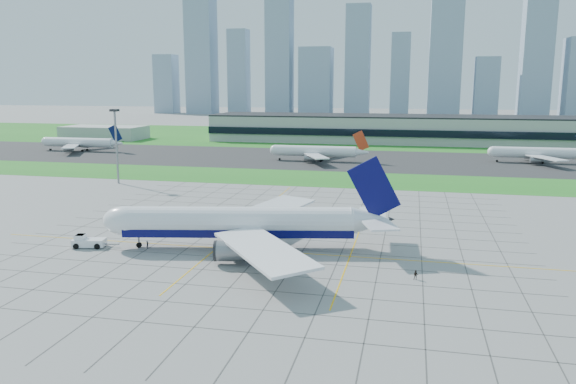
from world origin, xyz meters
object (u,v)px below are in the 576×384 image
crew_far (416,275)px  distant_jet_0 (80,142)px  light_mast (116,137)px  airliner (241,223)px  crew_near (147,245)px  distant_jet_2 (536,153)px  pushback_tug (87,242)px  distant_jet_1 (316,151)px

crew_far → distant_jet_0: distant_jet_0 is taller
light_mast → airliner: size_ratio=0.41×
crew_far → distant_jet_0: size_ratio=0.04×
crew_near → distant_jet_2: (106.70, 156.80, 3.68)m
distant_jet_0 → airliner: bearing=-48.3°
airliner → distant_jet_0: airliner is taller
crew_near → crew_far: size_ratio=0.94×
light_mast → crew_near: 85.48m
pushback_tug → airliner: bearing=-0.3°
light_mast → distant_jet_1: bearing=51.1°
crew_near → distant_jet_1: bearing=4.8°
distant_jet_2 → airliner: bearing=-119.9°
crew_far → airliner: bearing=172.1°
light_mast → crew_near: bearing=-57.0°
distant_jet_1 → distant_jet_2: size_ratio=1.00×
distant_jet_1 → pushback_tug: bearing=-99.7°
light_mast → distant_jet_1: (57.56, 71.44, -11.69)m
distant_jet_0 → light_mast: bearing=-50.8°
pushback_tug → crew_far: size_ratio=5.74×
pushback_tug → distant_jet_1: 145.95m
crew_near → pushback_tug: bearing=107.9°
airliner → pushback_tug: 32.87m
distant_jet_2 → crew_far: bearing=-107.5°
crew_far → distant_jet_2: (51.71, 164.33, 3.62)m
airliner → crew_far: 37.98m
light_mast → crew_far: bearing=-37.7°
airliner → pushback_tug: airliner is taller
light_mast → distant_jet_2: (152.52, 86.29, -11.70)m
airliner → crew_far: airliner is taller
distant_jet_0 → distant_jet_1: bearing=-5.2°
airliner → pushback_tug: (-32.00, -6.24, -4.16)m
airliner → crew_near: airliner is taller
light_mast → airliner: (65.02, -66.15, -10.82)m
light_mast → distant_jet_0: bearing=129.2°
light_mast → pushback_tug: (33.01, -72.39, -14.97)m
pushback_tug → distant_jet_2: bearing=41.7°
pushback_tug → distant_jet_2: 198.68m
pushback_tug → distant_jet_2: distant_jet_2 is taller
distant_jet_1 → airliner: bearing=-86.9°
distant_jet_0 → distant_jet_2: same height
distant_jet_2 → crew_near: bearing=-124.2°
crew_far → distant_jet_2: 172.31m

